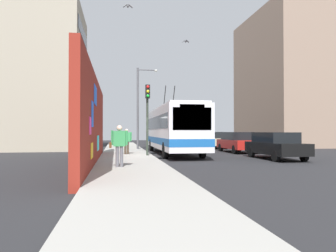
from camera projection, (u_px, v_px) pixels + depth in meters
ground_plane at (153, 158)px, 19.90m from camera, size 80.00×80.00×0.00m
sidewalk_slab at (127, 157)px, 19.65m from camera, size 48.00×3.20×0.15m
graffiti_wall at (94, 121)px, 15.86m from camera, size 14.83×0.32×4.25m
building_far_left at (40, 79)px, 29.76m from camera, size 9.07×7.69×12.87m
building_far_right at (287, 80)px, 37.12m from camera, size 12.95×7.88×14.97m
city_bus at (173, 128)px, 23.48m from camera, size 12.11×2.56×5.12m
parked_car_black at (275, 145)px, 19.09m from camera, size 4.80×1.87×1.58m
parked_car_red at (237, 142)px, 25.17m from camera, size 4.79×1.81×1.58m
parked_car_champagne at (212, 140)px, 31.55m from camera, size 4.92×1.75×1.58m
pedestrian_midblock at (126, 139)px, 21.25m from camera, size 0.22×0.74×1.65m
pedestrian_near_wall at (119, 142)px, 13.58m from camera, size 0.23×0.77×1.74m
traffic_light at (147, 108)px, 20.03m from camera, size 0.49×0.28×4.38m
street_lamp at (140, 102)px, 27.51m from camera, size 0.44×1.77×6.87m
curbside_puddle at (164, 158)px, 19.77m from camera, size 1.24×1.24×0.00m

